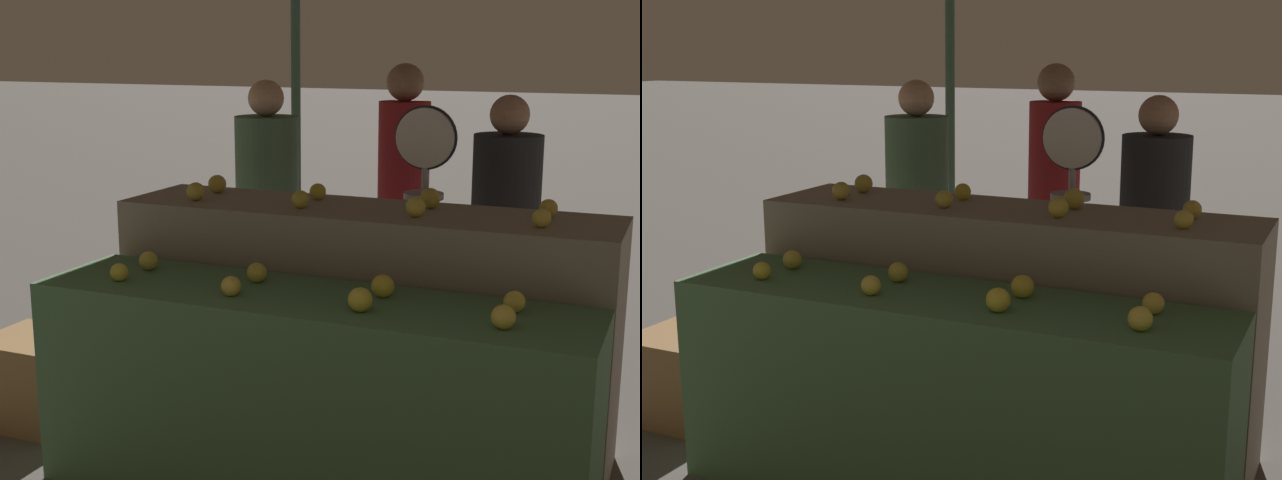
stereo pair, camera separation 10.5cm
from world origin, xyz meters
TOP-DOWN VIEW (x-y plane):
  - display_counter_front at (0.00, 0.00)m, footprint 2.19×0.55m
  - display_counter_back at (0.00, 0.60)m, footprint 2.19×0.55m
  - apple_front_0 at (-0.78, -0.10)m, footprint 0.07×0.07m
  - apple_front_1 at (-0.27, -0.11)m, footprint 0.08×0.08m
  - apple_front_2 at (0.26, -0.11)m, footprint 0.09×0.09m
  - apple_front_3 at (0.77, -0.10)m, footprint 0.08×0.08m
  - apple_front_4 at (-0.78, 0.10)m, footprint 0.08×0.08m
  - apple_front_5 at (-0.27, 0.10)m, footprint 0.08×0.08m
  - apple_front_6 at (0.27, 0.10)m, footprint 0.09×0.09m
  - apple_front_7 at (0.76, 0.10)m, footprint 0.08×0.08m
  - apple_back_0 at (-0.77, 0.48)m, footprint 0.08×0.08m
  - apple_back_1 at (-0.25, 0.50)m, footprint 0.08×0.08m
  - apple_back_2 at (0.27, 0.50)m, footprint 0.08×0.08m
  - apple_back_3 at (0.78, 0.49)m, footprint 0.07×0.07m
  - apple_back_4 at (-0.79, 0.70)m, footprint 0.09×0.09m
  - apple_back_5 at (-0.27, 0.72)m, footprint 0.08×0.08m
  - apple_back_6 at (0.26, 0.72)m, footprint 0.09×0.09m
  - apple_back_7 at (0.77, 0.71)m, footprint 0.08×0.08m
  - produce_scale at (0.08, 1.24)m, footprint 0.32×0.20m
  - person_vendor_at_scale at (0.42, 1.56)m, footprint 0.45×0.45m
  - person_customer_left at (-0.99, 1.63)m, footprint 0.38×0.38m
  - person_customer_right at (-0.29, 2.04)m, footprint 0.41×0.41m
  - wooden_crate_side at (-1.52, 0.19)m, footprint 0.42×0.42m

SIDE VIEW (x-z plane):
  - wooden_crate_side at x=-1.52m, z-range 0.00..0.42m
  - display_counter_front at x=0.00m, z-range 0.00..0.85m
  - display_counter_back at x=0.00m, z-range 0.00..1.09m
  - person_vendor_at_scale at x=0.42m, z-range 0.11..1.65m
  - apple_front_0 at x=-0.78m, z-range 0.85..0.92m
  - apple_front_1 at x=-0.27m, z-range 0.85..0.93m
  - apple_front_7 at x=0.76m, z-range 0.85..0.93m
  - apple_front_4 at x=-0.78m, z-range 0.85..0.93m
  - apple_front_5 at x=-0.27m, z-range 0.85..0.93m
  - apple_front_3 at x=0.77m, z-range 0.85..0.93m
  - apple_front_6 at x=0.27m, z-range 0.85..0.94m
  - apple_front_2 at x=0.26m, z-range 0.85..0.94m
  - person_customer_left at x=-0.99m, z-range 0.11..1.70m
  - person_customer_right at x=-0.29m, z-range 0.15..1.82m
  - produce_scale at x=0.08m, z-range 0.35..1.84m
  - apple_back_3 at x=0.78m, z-range 1.09..1.16m
  - apple_back_5 at x=-0.27m, z-range 1.09..1.16m
  - apple_back_7 at x=0.77m, z-range 1.09..1.16m
  - apple_back_1 at x=-0.25m, z-range 1.09..1.16m
  - apple_back_0 at x=-0.77m, z-range 1.09..1.17m
  - apple_back_2 at x=0.27m, z-range 1.09..1.17m
  - apple_back_4 at x=-0.79m, z-range 1.09..1.17m
  - apple_back_6 at x=0.26m, z-range 1.09..1.18m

